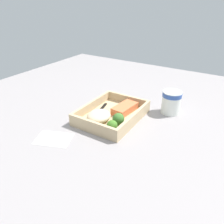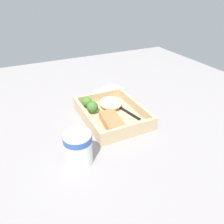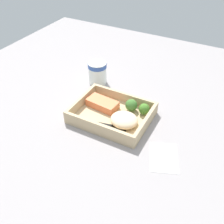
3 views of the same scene
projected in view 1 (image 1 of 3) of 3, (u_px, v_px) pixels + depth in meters
ground_plane at (112, 120)px, 89.73cm from camera, size 160.00×160.00×2.00cm
takeout_tray at (112, 117)px, 88.97cm from camera, size 27.54×21.26×1.20cm
tray_rim at (112, 111)px, 87.80cm from camera, size 27.54×21.26×3.73cm
salmon_fillet at (125, 108)px, 90.87cm from camera, size 12.37×7.17×2.89cm
mashed_potatoes at (99, 116)px, 84.36cm from camera, size 9.82×8.97×3.75cm
broccoli_floret_1 at (118, 119)px, 81.09cm from camera, size 4.48×4.48×4.74cm
broccoli_floret_2 at (112, 126)px, 77.30cm from camera, size 4.04×4.04×4.33cm
fork at (98, 113)px, 90.25cm from camera, size 15.80×4.92×0.44cm
paper_cup at (171, 101)px, 90.75cm from camera, size 7.92×7.92×9.66cm
receipt_slip at (54, 139)px, 76.12cm from camera, size 12.43×14.48×0.24cm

